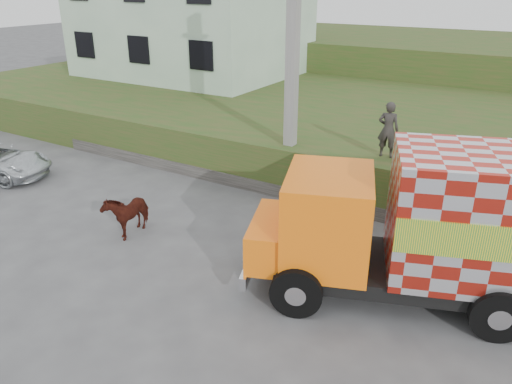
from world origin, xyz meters
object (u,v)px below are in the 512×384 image
Objects in this scene: cargo_truck at (453,228)px; cow at (127,212)px; utility_pole at (292,56)px; pedestrian at (388,130)px.

cargo_truck is 5.51× the size of cow.
utility_pole reaches higher than cow.
cow is at bearing 168.82° from cargo_truck.
cow is (-7.58, -1.15, -1.06)m from cargo_truck.
pedestrian is (2.77, 0.42, -1.80)m from utility_pole.
cow is 0.87× the size of pedestrian.
utility_pole reaches higher than pedestrian.
utility_pole is at bearing 127.58° from cargo_truck.
cow is at bearing 38.78° from pedestrian.
cargo_truck is (5.31, -3.39, -2.45)m from utility_pole.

